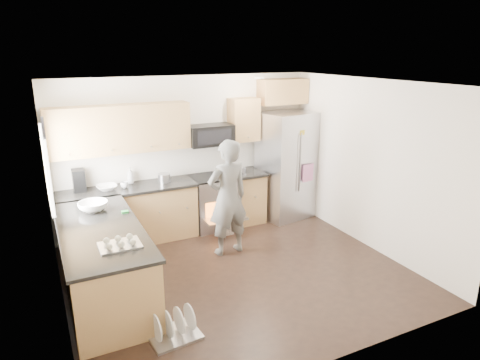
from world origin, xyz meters
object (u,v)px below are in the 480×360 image
dish_rack (174,329)px  refrigerator (287,165)px  person (228,198)px  stove_range (214,190)px

dish_rack → refrigerator: bearing=40.2°
person → dish_rack: 2.26m
stove_range → refrigerator: refrigerator is taller
refrigerator → person: (-1.62, -0.94, -0.09)m
refrigerator → dish_rack: size_ratio=3.39×
refrigerator → person: size_ratio=1.10×
refrigerator → stove_range: bearing=166.2°
refrigerator → person: refrigerator is taller
stove_range → dish_rack: 3.12m
refrigerator → person: bearing=-160.0°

